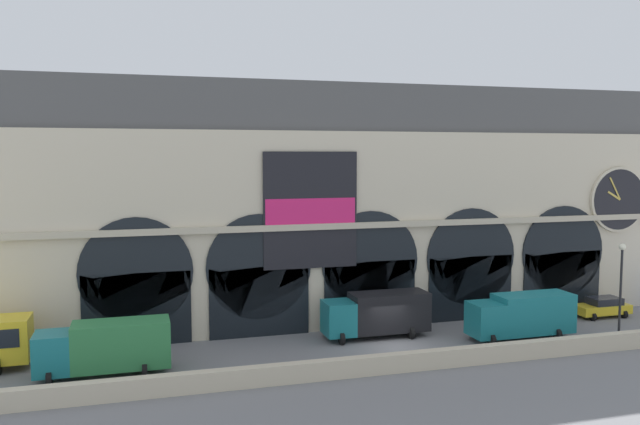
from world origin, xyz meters
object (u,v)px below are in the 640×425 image
object	(u,v)px
box_truck_mideast	(522,315)
car_east	(602,307)
street_lamp_quayside	(621,280)
box_truck_west	(105,347)
box_truck_center	(377,313)

from	to	relation	value
box_truck_mideast	car_east	bearing A→B (deg)	19.98
street_lamp_quayside	box_truck_west	bearing A→B (deg)	174.15
car_east	street_lamp_quayside	xyz separation A→B (m)	(-4.22, -6.62, 3.61)
box_truck_center	car_east	size ratio (longest dim) A/B	1.70
car_east	box_truck_west	bearing A→B (deg)	-175.00
box_truck_west	car_east	bearing A→B (deg)	5.00
box_truck_mideast	car_east	world-z (taller)	box_truck_mideast
box_truck_west	box_truck_mideast	distance (m)	27.49
car_east	street_lamp_quayside	world-z (taller)	street_lamp_quayside
box_truck_mideast	street_lamp_quayside	bearing A→B (deg)	-29.67
street_lamp_quayside	box_truck_mideast	bearing A→B (deg)	150.33
box_truck_center	car_east	distance (m)	19.20
box_truck_center	box_truck_west	bearing A→B (deg)	-170.73
box_truck_center	street_lamp_quayside	size ratio (longest dim) A/B	1.09
street_lamp_quayside	box_truck_center	bearing A→B (deg)	157.12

